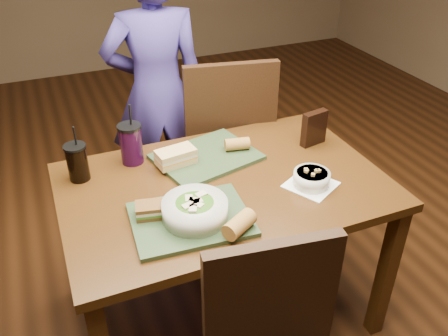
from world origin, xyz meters
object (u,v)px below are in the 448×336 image
Objects in this scene: tray_far at (206,157)px; chip_bag at (314,128)px; baguette_far at (237,144)px; salad_bowl at (195,209)px; sandwich_near at (151,210)px; dining_table at (224,200)px; diner at (157,93)px; cup_cola at (77,162)px; cup_berry at (131,144)px; tray_near at (191,219)px; chair_far at (223,141)px; soup_bowl at (312,178)px; baguette_near at (239,224)px; sandwich_far at (176,157)px.

chip_bag is (0.50, -0.06, 0.07)m from tray_far.
chip_bag is at bearing -9.20° from baguette_far.
salad_bowl is 1.94× the size of sandwich_near.
dining_table is at bearing 19.85° from sandwich_near.
tray_far is 0.15m from baguette_far.
chip_bag is (0.69, 0.33, 0.02)m from salad_bowl.
diner reaches higher than salad_bowl.
diner is 0.85m from cup_cola.
sandwich_near is at bearing -61.77° from cup_cola.
tray_far is 0.33m from cup_berry.
tray_near is 3.87× the size of baguette_far.
chair_far is 0.76m from soup_bowl.
dining_table is 0.84× the size of diner.
salad_bowl is 2.17× the size of baguette_far.
soup_bowl reaches higher than tray_near.
tray_near is 3.36× the size of baguette_near.
cup_berry is (-0.62, 0.45, 0.06)m from soup_bowl.
chair_far reaches higher than soup_bowl.
diner reaches higher than baguette_near.
chair_far is 0.57m from chip_bag.
soup_bowl is 1.98× the size of sandwich_near.
tray_far reaches higher than dining_table.
salad_bowl is 1.89× the size of baguette_near.
cup_cola is at bearing 127.57° from salad_bowl.
dining_table is 4.75× the size of cup_berry.
diner reaches higher than chip_bag.
sandwich_near is (-0.13, 0.06, 0.03)m from tray_near.
chip_bag is (0.64, -0.05, 0.03)m from sandwich_far.
tray_near is 0.05m from salad_bowl.
sandwich_near is at bearing -128.92° from chair_far.
cup_cola is at bearing 154.64° from dining_table.
sandwich_far is at bearing -178.41° from baguette_far.
baguette_far is (-0.17, 0.35, 0.01)m from soup_bowl.
sandwich_near is at bearing -94.15° from cup_berry.
baguette_near is 0.46× the size of cup_berry.
dining_table is at bearing 154.37° from soup_bowl.
tray_far is 1.73× the size of cup_cola.
tray_far is at bearing 161.95° from chip_bag.
baguette_near is at bearing -156.50° from soup_bowl.
cup_berry reaches higher than salad_bowl.
dining_table is 0.61m from cup_cola.
salad_bowl is at bearing -118.76° from chair_far.
dining_table is at bearing 41.73° from tray_near.
baguette_far is (0.22, 0.52, -0.00)m from baguette_near.
salad_bowl reaches higher than soup_bowl.
diner is at bearing 125.94° from chair_far.
sandwich_near is (-0.14, 0.07, -0.01)m from salad_bowl.
baguette_near is 0.74m from cup_cola.
soup_bowl is at bearing -36.67° from sandwich_far.
chair_far is at bearing 27.53° from cup_berry.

